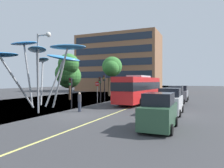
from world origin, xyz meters
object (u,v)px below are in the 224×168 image
at_px(traffic_light_kerb_far, 100,84).
at_px(car_side_street, 181,94).
at_px(traffic_light_island_mid, 104,83).
at_px(car_parked_near, 159,112).
at_px(car_parked_far, 176,96).
at_px(traffic_light_opposite, 127,81).
at_px(no_entry_sign, 97,89).
at_px(red_bus, 139,88).
at_px(traffic_light_kerb_near, 71,86).
at_px(leaf_sculpture, 42,54).
at_px(street_lamp, 41,62).
at_px(car_parked_mid, 170,102).
at_px(pedestrian, 80,102).

distance_m(traffic_light_kerb_far, car_side_street, 12.11).
xyz_separation_m(traffic_light_kerb_far, car_side_street, (9.21, 7.73, -1.43)).
relative_size(traffic_light_island_mid, car_side_street, 0.96).
relative_size(car_parked_near, car_parked_far, 0.95).
distance_m(traffic_light_opposite, no_entry_sign, 10.64).
relative_size(red_bus, car_parked_far, 2.77).
distance_m(traffic_light_kerb_near, no_entry_sign, 6.53).
relative_size(traffic_light_kerb_near, traffic_light_opposite, 0.81).
xyz_separation_m(leaf_sculpture, traffic_light_opposite, (3.94, 17.14, -2.91)).
relative_size(traffic_light_kerb_near, traffic_light_island_mid, 0.87).
xyz_separation_m(leaf_sculpture, car_parked_far, (13.26, 8.02, -4.71)).
xyz_separation_m(car_parked_near, street_lamp, (-10.82, 2.19, 3.57)).
height_order(red_bus, traffic_light_kerb_near, red_bus).
distance_m(traffic_light_kerb_far, no_entry_sign, 1.12).
distance_m(car_parked_far, no_entry_sign, 9.95).
height_order(traffic_light_opposite, car_parked_far, traffic_light_opposite).
distance_m(leaf_sculpture, street_lamp, 4.60).
xyz_separation_m(traffic_light_kerb_near, traffic_light_island_mid, (0.06, 7.97, 0.32)).
bearing_deg(no_entry_sign, car_parked_near, -49.70).
bearing_deg(car_parked_mid, traffic_light_island_mid, 142.81).
bearing_deg(pedestrian, traffic_light_island_mid, 101.15).
distance_m(traffic_light_island_mid, no_entry_sign, 1.71).
xyz_separation_m(leaf_sculpture, traffic_light_kerb_far, (4.16, 5.96, -3.30)).
bearing_deg(traffic_light_island_mid, traffic_light_opposite, 89.03).
height_order(leaf_sculpture, car_side_street, leaf_sculpture).
bearing_deg(traffic_light_opposite, pedestrian, -84.78).
height_order(traffic_light_kerb_far, traffic_light_island_mid, traffic_light_island_mid).
height_order(car_parked_mid, car_side_street, car_parked_mid).
distance_m(traffic_light_kerb_far, car_parked_mid, 10.94).
distance_m(traffic_light_kerb_far, pedestrian, 7.59).
relative_size(traffic_light_island_mid, car_parked_far, 0.89).
distance_m(car_parked_far, car_side_street, 5.67).
bearing_deg(red_bus, pedestrian, -108.31).
xyz_separation_m(red_bus, traffic_light_island_mid, (-4.94, -0.02, 0.70)).
bearing_deg(pedestrian, red_bus, 71.69).
distance_m(pedestrian, no_entry_sign, 8.23).
distance_m(car_parked_far, street_lamp, 15.79).
xyz_separation_m(car_parked_near, car_parked_mid, (-0.13, 6.14, 0.05)).
bearing_deg(traffic_light_kerb_near, car_parked_near, -29.30).
distance_m(car_side_street, pedestrian, 16.90).
relative_size(red_bus, leaf_sculpture, 1.06).
bearing_deg(car_parked_far, traffic_light_kerb_far, -167.24).
bearing_deg(red_bus, car_parked_far, -0.21).
distance_m(red_bus, traffic_light_kerb_near, 9.43).
distance_m(traffic_light_opposite, car_parked_mid, 19.25).
bearing_deg(red_bus, no_entry_sign, -164.30).
xyz_separation_m(red_bus, traffic_light_opposite, (-4.78, 9.10, 0.91)).
bearing_deg(car_parked_mid, no_entry_sign, 149.50).
distance_m(traffic_light_island_mid, car_side_street, 11.26).
bearing_deg(no_entry_sign, car_parked_mid, -30.50).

